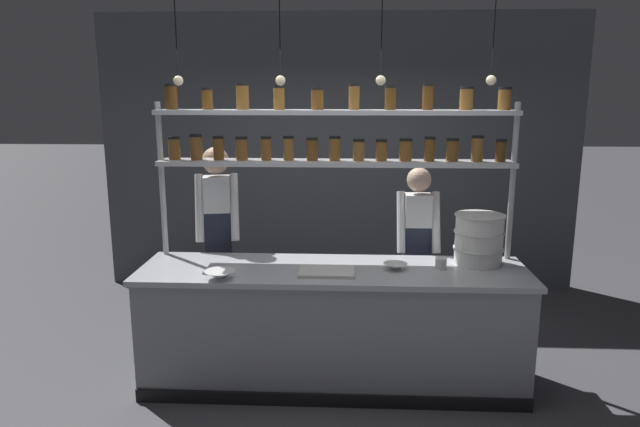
{
  "coord_description": "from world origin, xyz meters",
  "views": [
    {
      "loc": [
        0.1,
        -4.07,
        2.21
      ],
      "look_at": [
        -0.11,
        0.2,
        1.3
      ],
      "focal_mm": 32.0,
      "sensor_mm": 36.0,
      "label": 1
    }
  ],
  "objects_px": {
    "chef_center": "(417,248)",
    "container_stack": "(479,239)",
    "spice_shelf_unit": "(334,143)",
    "chef_left": "(218,233)",
    "cutting_board": "(327,272)",
    "serving_cup_front": "(441,264)",
    "prep_bowl_center_front": "(220,275)",
    "prep_bowl_near_left": "(396,267)"
  },
  "relations": [
    {
      "from": "serving_cup_front",
      "to": "spice_shelf_unit",
      "type": "bearing_deg",
      "value": 159.16
    },
    {
      "from": "container_stack",
      "to": "cutting_board",
      "type": "xyz_separation_m",
      "value": [
        -1.14,
        -0.29,
        -0.18
      ]
    },
    {
      "from": "prep_bowl_center_front",
      "to": "serving_cup_front",
      "type": "relative_size",
      "value": 2.61
    },
    {
      "from": "spice_shelf_unit",
      "to": "chef_center",
      "type": "xyz_separation_m",
      "value": [
        0.7,
        0.31,
        -0.91
      ]
    },
    {
      "from": "prep_bowl_center_front",
      "to": "spice_shelf_unit",
      "type": "bearing_deg",
      "value": 38.13
    },
    {
      "from": "chef_center",
      "to": "serving_cup_front",
      "type": "height_order",
      "value": "chef_center"
    },
    {
      "from": "container_stack",
      "to": "prep_bowl_near_left",
      "type": "relative_size",
      "value": 2.15
    },
    {
      "from": "chef_center",
      "to": "container_stack",
      "type": "xyz_separation_m",
      "value": [
        0.41,
        -0.47,
        0.2
      ]
    },
    {
      "from": "prep_bowl_near_left",
      "to": "prep_bowl_center_front",
      "type": "bearing_deg",
      "value": -167.63
    },
    {
      "from": "cutting_board",
      "to": "prep_bowl_center_front",
      "type": "relative_size",
      "value": 1.81
    },
    {
      "from": "spice_shelf_unit",
      "to": "prep_bowl_near_left",
      "type": "height_order",
      "value": "spice_shelf_unit"
    },
    {
      "from": "spice_shelf_unit",
      "to": "serving_cup_front",
      "type": "xyz_separation_m",
      "value": [
        0.8,
        -0.31,
        -0.86
      ]
    },
    {
      "from": "chef_left",
      "to": "cutting_board",
      "type": "bearing_deg",
      "value": -48.22
    },
    {
      "from": "prep_bowl_near_left",
      "to": "serving_cup_front",
      "type": "distance_m",
      "value": 0.34
    },
    {
      "from": "chef_center",
      "to": "container_stack",
      "type": "bearing_deg",
      "value": -49.5
    },
    {
      "from": "chef_left",
      "to": "container_stack",
      "type": "distance_m",
      "value": 2.14
    },
    {
      "from": "spice_shelf_unit",
      "to": "cutting_board",
      "type": "xyz_separation_m",
      "value": [
        -0.04,
        -0.45,
        -0.89
      ]
    },
    {
      "from": "spice_shelf_unit",
      "to": "cutting_board",
      "type": "height_order",
      "value": "spice_shelf_unit"
    },
    {
      "from": "spice_shelf_unit",
      "to": "chef_left",
      "type": "distance_m",
      "value": 1.3
    },
    {
      "from": "chef_center",
      "to": "prep_bowl_center_front",
      "type": "height_order",
      "value": "chef_center"
    },
    {
      "from": "spice_shelf_unit",
      "to": "prep_bowl_center_front",
      "type": "distance_m",
      "value": 1.33
    },
    {
      "from": "chef_left",
      "to": "container_stack",
      "type": "relative_size",
      "value": 4.55
    },
    {
      "from": "chef_left",
      "to": "prep_bowl_near_left",
      "type": "distance_m",
      "value": 1.58
    },
    {
      "from": "prep_bowl_near_left",
      "to": "chef_center",
      "type": "bearing_deg",
      "value": 70.36
    },
    {
      "from": "chef_left",
      "to": "container_stack",
      "type": "xyz_separation_m",
      "value": [
        2.1,
        -0.43,
        0.09
      ]
    },
    {
      "from": "container_stack",
      "to": "cutting_board",
      "type": "relative_size",
      "value": 0.97
    },
    {
      "from": "spice_shelf_unit",
      "to": "chef_left",
      "type": "xyz_separation_m",
      "value": [
        -0.99,
        0.27,
        -0.8
      ]
    },
    {
      "from": "spice_shelf_unit",
      "to": "serving_cup_front",
      "type": "relative_size",
      "value": 32.77
    },
    {
      "from": "chef_center",
      "to": "prep_bowl_center_front",
      "type": "relative_size",
      "value": 7.22
    },
    {
      "from": "cutting_board",
      "to": "serving_cup_front",
      "type": "height_order",
      "value": "serving_cup_front"
    },
    {
      "from": "container_stack",
      "to": "prep_bowl_near_left",
      "type": "xyz_separation_m",
      "value": [
        -0.64,
        -0.18,
        -0.17
      ]
    },
    {
      "from": "cutting_board",
      "to": "serving_cup_front",
      "type": "xyz_separation_m",
      "value": [
        0.84,
        0.15,
        0.03
      ]
    },
    {
      "from": "container_stack",
      "to": "chef_center",
      "type": "bearing_deg",
      "value": 130.95
    },
    {
      "from": "prep_bowl_near_left",
      "to": "serving_cup_front",
      "type": "relative_size",
      "value": 2.12
    },
    {
      "from": "chef_left",
      "to": "serving_cup_front",
      "type": "relative_size",
      "value": 20.76
    },
    {
      "from": "container_stack",
      "to": "prep_bowl_near_left",
      "type": "height_order",
      "value": "container_stack"
    },
    {
      "from": "spice_shelf_unit",
      "to": "prep_bowl_near_left",
      "type": "distance_m",
      "value": 1.05
    },
    {
      "from": "cutting_board",
      "to": "serving_cup_front",
      "type": "relative_size",
      "value": 4.71
    },
    {
      "from": "chef_left",
      "to": "prep_bowl_center_front",
      "type": "xyz_separation_m",
      "value": [
        0.21,
        -0.88,
        -0.08
      ]
    },
    {
      "from": "container_stack",
      "to": "prep_bowl_near_left",
      "type": "bearing_deg",
      "value": -164.22
    },
    {
      "from": "spice_shelf_unit",
      "to": "cutting_board",
      "type": "distance_m",
      "value": 1.0
    },
    {
      "from": "chef_center",
      "to": "prep_bowl_center_front",
      "type": "distance_m",
      "value": 1.75
    }
  ]
}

